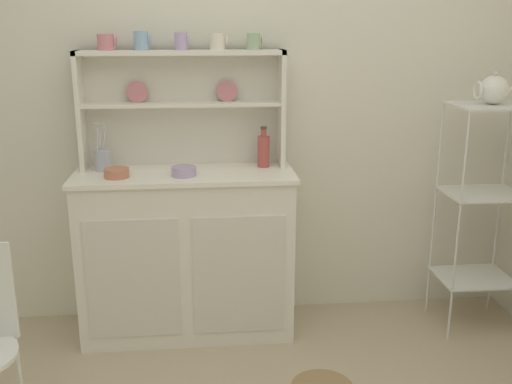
# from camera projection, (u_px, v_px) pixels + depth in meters

# --- Properties ---
(wall_back) EXTENTS (3.84, 0.05, 2.50)m
(wall_back) POSITION_uv_depth(u_px,v_px,m) (234.00, 99.00, 3.24)
(wall_back) COLOR silver
(wall_back) RESTS_ON ground
(hutch_cabinet) EXTENTS (1.14, 0.45, 0.90)m
(hutch_cabinet) POSITION_uv_depth(u_px,v_px,m) (187.00, 252.00, 3.18)
(hutch_cabinet) COLOR white
(hutch_cabinet) RESTS_ON ground
(hutch_shelf_unit) EXTENTS (1.07, 0.18, 0.61)m
(hutch_shelf_unit) POSITION_uv_depth(u_px,v_px,m) (183.00, 98.00, 3.12)
(hutch_shelf_unit) COLOR silver
(hutch_shelf_unit) RESTS_ON hutch_cabinet
(bakers_rack) EXTENTS (0.40, 0.34, 1.25)m
(bakers_rack) POSITION_uv_depth(u_px,v_px,m) (483.00, 193.00, 3.16)
(bakers_rack) COLOR silver
(bakers_rack) RESTS_ON ground
(cup_rose_0) EXTENTS (0.10, 0.08, 0.08)m
(cup_rose_0) POSITION_uv_depth(u_px,v_px,m) (106.00, 42.00, 2.97)
(cup_rose_0) COLOR #D17A84
(cup_rose_0) RESTS_ON hutch_shelf_unit
(cup_sky_1) EXTENTS (0.09, 0.07, 0.09)m
(cup_sky_1) POSITION_uv_depth(u_px,v_px,m) (142.00, 41.00, 2.98)
(cup_sky_1) COLOR #8EB2D1
(cup_sky_1) RESTS_ON hutch_shelf_unit
(cup_lilac_2) EXTENTS (0.08, 0.06, 0.09)m
(cup_lilac_2) POSITION_uv_depth(u_px,v_px,m) (181.00, 41.00, 3.00)
(cup_lilac_2) COLOR #B79ECC
(cup_lilac_2) RESTS_ON hutch_shelf_unit
(cup_cream_3) EXTENTS (0.09, 0.08, 0.08)m
(cup_cream_3) POSITION_uv_depth(u_px,v_px,m) (218.00, 41.00, 3.02)
(cup_cream_3) COLOR silver
(cup_cream_3) RESTS_ON hutch_shelf_unit
(cup_sage_4) EXTENTS (0.08, 0.07, 0.08)m
(cup_sage_4) POSITION_uv_depth(u_px,v_px,m) (254.00, 41.00, 3.03)
(cup_sage_4) COLOR #9EB78E
(cup_sage_4) RESTS_ON hutch_shelf_unit
(bowl_mixing_large) EXTENTS (0.12, 0.12, 0.05)m
(bowl_mixing_large) POSITION_uv_depth(u_px,v_px,m) (117.00, 173.00, 2.96)
(bowl_mixing_large) COLOR #C67556
(bowl_mixing_large) RESTS_ON hutch_cabinet
(bowl_floral_medium) EXTENTS (0.12, 0.12, 0.05)m
(bowl_floral_medium) POSITION_uv_depth(u_px,v_px,m) (184.00, 171.00, 2.99)
(bowl_floral_medium) COLOR #B79ECC
(bowl_floral_medium) RESTS_ON hutch_cabinet
(jam_bottle) EXTENTS (0.06, 0.06, 0.22)m
(jam_bottle) POSITION_uv_depth(u_px,v_px,m) (264.00, 150.00, 3.16)
(jam_bottle) COLOR #B74C47
(jam_bottle) RESTS_ON hutch_cabinet
(utensil_jar) EXTENTS (0.08, 0.08, 0.25)m
(utensil_jar) POSITION_uv_depth(u_px,v_px,m) (103.00, 159.00, 3.08)
(utensil_jar) COLOR #B2B7C6
(utensil_jar) RESTS_ON hutch_cabinet
(porcelain_teapot) EXTENTS (0.24, 0.15, 0.17)m
(porcelain_teapot) POSITION_uv_depth(u_px,v_px,m) (494.00, 90.00, 3.01)
(porcelain_teapot) COLOR white
(porcelain_teapot) RESTS_ON bakers_rack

